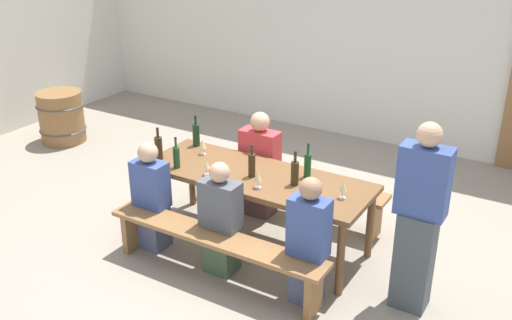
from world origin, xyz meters
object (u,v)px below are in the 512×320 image
(wine_bottle_1, at_px, (176,157))
(wine_bottle_2, at_px, (295,173))
(standing_host, at_px, (419,222))
(wine_glass_1, at_px, (343,186))
(seated_guest_near_2, at_px, (308,244))
(bench_near, at_px, (215,244))
(bench_far, at_px, (290,184))
(wine_barrel, at_px, (61,117))
(wine_glass_0, at_px, (207,165))
(wine_bottle_4, at_px, (308,165))
(wine_glass_3, at_px, (203,144))
(wine_bottle_3, at_px, (196,134))
(seated_guest_far_0, at_px, (260,167))
(seated_guest_near_1, at_px, (221,221))
(tasting_table, at_px, (256,182))
(seated_guest_near_0, at_px, (152,198))
(wine_glass_2, at_px, (258,176))
(wine_bottle_5, at_px, (159,147))
(wine_bottle_0, at_px, (252,165))

(wine_bottle_1, distance_m, wine_bottle_2, 1.18)
(wine_bottle_2, distance_m, standing_host, 1.20)
(wine_glass_1, relative_size, standing_host, 0.10)
(wine_glass_1, height_order, seated_guest_near_2, seated_guest_near_2)
(bench_near, xyz_separation_m, bench_far, (0.00, 1.41, 0.00))
(wine_barrel, bearing_deg, wine_glass_0, -19.51)
(wine_bottle_4, distance_m, wine_glass_0, 0.94)
(wine_glass_0, height_order, wine_barrel, wine_glass_0)
(wine_glass_1, xyz_separation_m, wine_glass_3, (-1.61, 0.17, -0.00))
(wine_bottle_3, xyz_separation_m, wine_glass_0, (0.53, -0.55, -0.02))
(seated_guest_near_2, height_order, seated_guest_far_0, seated_guest_far_0)
(bench_far, distance_m, wine_glass_3, 1.04)
(wine_bottle_4, xyz_separation_m, wine_glass_0, (-0.83, -0.45, -0.02))
(seated_guest_near_1, xyz_separation_m, wine_barrel, (-3.73, 1.50, -0.15))
(tasting_table, height_order, wine_bottle_3, wine_bottle_3)
(tasting_table, relative_size, bench_near, 1.05)
(wine_bottle_1, relative_size, seated_guest_far_0, 0.27)
(seated_guest_near_1, xyz_separation_m, seated_guest_near_2, (0.86, -0.00, 0.04))
(wine_bottle_1, height_order, wine_barrel, wine_bottle_1)
(wine_bottle_3, relative_size, wine_glass_3, 2.03)
(wine_glass_0, bearing_deg, wine_bottle_3, 133.83)
(wine_bottle_4, xyz_separation_m, seated_guest_near_0, (-1.26, -0.76, -0.35))
(wine_bottle_1, relative_size, wine_glass_2, 1.83)
(wine_glass_2, bearing_deg, seated_guest_near_2, -25.58)
(wine_bottle_2, relative_size, seated_guest_near_1, 0.30)
(wine_bottle_5, height_order, seated_guest_near_2, seated_guest_near_2)
(tasting_table, relative_size, seated_guest_near_0, 2.05)
(tasting_table, relative_size, wine_glass_1, 13.25)
(wine_glass_0, relative_size, seated_guest_near_0, 0.14)
(wine_bottle_0, xyz_separation_m, wine_barrel, (-3.75, 1.00, -0.51))
(wine_bottle_0, bearing_deg, tasting_table, 77.20)
(wine_bottle_1, xyz_separation_m, wine_glass_2, (0.90, 0.02, 0.00))
(wine_glass_2, bearing_deg, bench_far, 99.65)
(tasting_table, relative_size, wine_bottle_0, 6.99)
(wine_bottle_5, distance_m, seated_guest_near_1, 1.12)
(wine_bottle_2, bearing_deg, wine_glass_2, -138.19)
(bench_far, height_order, wine_bottle_3, wine_bottle_3)
(wine_bottle_2, bearing_deg, seated_guest_near_1, -128.90)
(bench_near, distance_m, standing_host, 1.74)
(wine_glass_1, distance_m, wine_glass_2, 0.76)
(wine_glass_1, relative_size, seated_guest_near_1, 0.16)
(tasting_table, relative_size, wine_bottle_4, 6.69)
(bench_far, relative_size, wine_barrel, 2.98)
(wine_bottle_0, relative_size, wine_bottle_3, 0.96)
(wine_barrel, bearing_deg, standing_host, -11.74)
(wine_bottle_4, relative_size, seated_guest_near_0, 0.31)
(bench_near, height_order, wine_bottle_1, wine_bottle_1)
(bench_near, relative_size, wine_bottle_3, 6.42)
(tasting_table, xyz_separation_m, standing_host, (1.60, -0.17, 0.11))
(standing_host, xyz_separation_m, wine_barrel, (-5.36, 1.11, -0.43))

